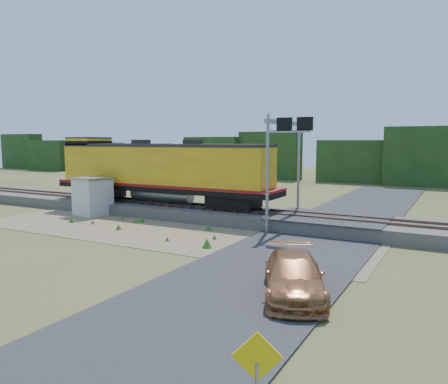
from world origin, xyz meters
The scene contains 12 objects.
ground centered at (0.00, 0.00, 0.00)m, with size 140.00×140.00×0.00m, color #475123.
ballast centered at (0.00, 6.00, 0.40)m, with size 70.00×5.00×0.80m, color slate.
rails centered at (0.00, 6.00, 0.88)m, with size 70.00×1.54×0.16m.
dirt_shoulder centered at (-2.00, 0.50, 0.01)m, with size 26.00×8.00×0.03m, color #8C7754.
road centered at (7.00, 0.74, 0.09)m, with size 7.00×66.00×0.86m.
tree_line_north centered at (0.00, 38.00, 3.07)m, with size 130.00×3.00×6.50m.
weed_clumps centered at (-3.50, 0.10, 0.00)m, with size 15.00×6.20×0.56m, color #316E1F, non-canonical shape.
locomotive centered at (-6.26, 6.00, 3.39)m, with size 19.12×2.92×4.93m.
shed centered at (-10.23, 3.08, 1.45)m, with size 2.76×2.76×2.87m.
signal_gantry centered at (4.30, 5.33, 5.36)m, with size 2.83×6.20×7.15m.
road_sign centered at (11.33, -14.53, 1.56)m, with size 0.81×0.36×2.47m.
car centered at (9.00, -6.18, 0.74)m, with size 2.08×5.11×1.48m, color #AF6F41.
Camera 1 is at (14.12, -20.74, 5.56)m, focal length 35.00 mm.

